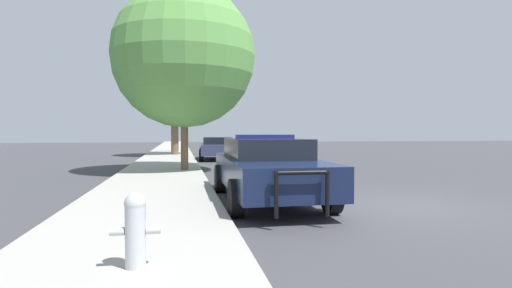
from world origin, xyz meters
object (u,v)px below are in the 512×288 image
Objects in this scene: traffic_light at (198,109)px; tree_sidewalk_mid at (174,82)px; police_car at (267,167)px; tree_sidewalk_near at (184,56)px; fire_hydrant at (135,228)px; car_background_midblock at (217,147)px.

traffic_light is 0.67× the size of tree_sidewalk_mid.
tree_sidewalk_near is at bearing -74.68° from police_car.
fire_hydrant is 0.18× the size of car_background_midblock.
tree_sidewalk_mid reaches higher than car_background_midblock.
police_car is 7.76m from tree_sidewalk_near.
traffic_light is (-0.52, 22.14, 2.60)m from police_car.
police_car is 1.15× the size of traffic_light.
car_background_midblock reaches higher than fire_hydrant.
tree_sidewalk_near reaches higher than car_background_midblock.
traffic_light is (1.90, 26.63, 2.82)m from fire_hydrant.
car_background_midblock is at bearing 81.96° from fire_hydrant.
traffic_light is at bearing 85.43° from tree_sidewalk_near.
car_background_midblock is (0.69, -8.34, -2.68)m from traffic_light.
police_car is at bearing -88.65° from traffic_light.
tree_sidewalk_near reaches higher than fire_hydrant.
police_car is 1.17× the size of car_background_midblock.
fire_hydrant is 18.47m from car_background_midblock.
tree_sidewalk_near is (0.66, 11.10, 3.88)m from fire_hydrant.
police_car is at bearing -75.08° from tree_sidewalk_near.
police_car is 0.77× the size of tree_sidewalk_mid.
traffic_light is at bearing 98.42° from car_background_midblock.
police_car is 5.10m from fire_hydrant.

